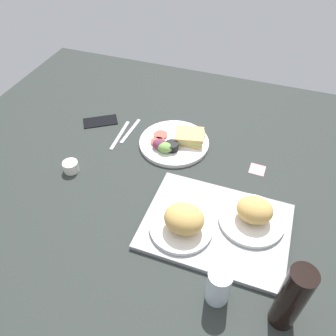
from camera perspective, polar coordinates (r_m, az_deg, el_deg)
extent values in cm
cube|color=#282D2B|center=(127.23, 1.30, -1.09)|extent=(190.00, 150.00, 3.00)
cube|color=gray|center=(110.23, 8.02, -9.59)|extent=(45.26, 33.36, 1.60)
cylinder|color=white|center=(111.92, 13.72, -8.39)|extent=(20.65, 20.65, 1.40)
ellipsoid|color=tan|center=(108.73, 14.28, -6.79)|extent=(11.23, 9.70, 7.66)
cylinder|color=white|center=(107.24, 2.21, -9.80)|extent=(19.74, 19.74, 1.40)
ellipsoid|color=tan|center=(103.00, 2.70, -8.45)|extent=(12.35, 10.66, 8.42)
cylinder|color=white|center=(137.06, 1.02, 4.24)|extent=(27.81, 27.81, 1.60)
cube|color=#DBB266|center=(136.73, 3.58, 4.85)|extent=(11.34, 9.41, 1.40)
cube|color=#B2C66B|center=(135.97, 3.60, 5.24)|extent=(12.20, 10.52, 1.00)
cube|color=#DBB266|center=(135.22, 3.63, 5.63)|extent=(12.72, 11.21, 1.40)
cylinder|color=#D14738|center=(138.93, -1.25, 5.52)|extent=(5.60, 5.60, 0.80)
cylinder|color=#D14738|center=(135.61, -1.74, 4.37)|extent=(5.60, 5.60, 0.80)
cylinder|color=black|center=(131.89, 0.64, 3.65)|extent=(5.20, 5.20, 3.00)
cylinder|color=#EFEACC|center=(131.17, 0.64, 4.01)|extent=(4.26, 4.26, 0.60)
ellipsoid|color=#729E4C|center=(130.93, -0.48, 3.46)|extent=(6.00, 4.80, 3.60)
ellipsoid|color=#6B2D47|center=(132.39, -1.34, 3.99)|extent=(6.00, 4.80, 3.60)
cylinder|color=silver|center=(94.02, 8.44, -18.95)|extent=(6.31, 6.31, 11.78)
cylinder|color=black|center=(90.29, 19.92, -19.83)|extent=(6.40, 6.40, 23.00)
cylinder|color=silver|center=(130.15, -15.92, 0.23)|extent=(5.60, 5.60, 4.00)
cube|color=#B7B7BC|center=(144.88, -6.28, 6.23)|extent=(2.22, 17.05, 0.50)
cube|color=#B7B7BC|center=(143.24, -8.03, 5.52)|extent=(2.44, 19.05, 0.50)
cube|color=black|center=(151.94, -11.24, 7.71)|extent=(16.00, 13.86, 0.80)
cube|color=pink|center=(131.16, 14.69, -0.23)|extent=(5.80, 5.80, 0.12)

